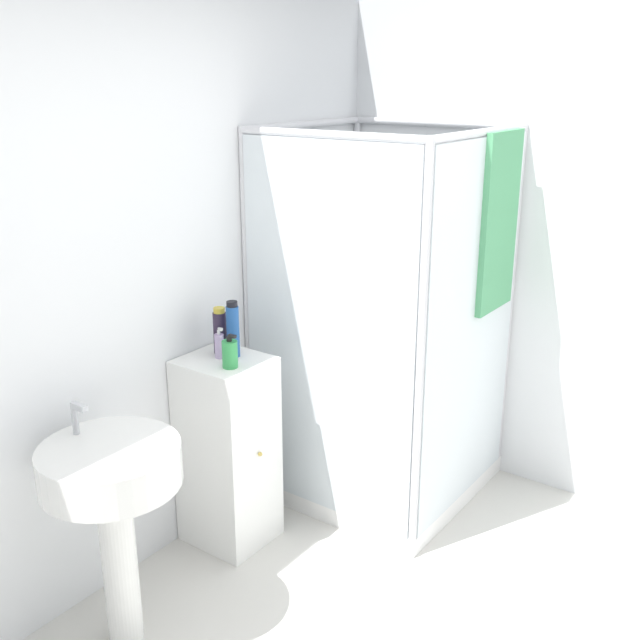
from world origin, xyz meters
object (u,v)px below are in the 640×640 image
at_px(shampoo_bottle_blue, 233,330).
at_px(lotion_bottle_white, 219,346).
at_px(sink, 112,489).
at_px(shampoo_bottle_tall_black, 220,331).
at_px(soap_dispenser, 230,354).

xyz_separation_m(shampoo_bottle_blue, lotion_bottle_white, (-0.05, 0.04, -0.07)).
relative_size(shampoo_bottle_blue, lotion_bottle_white, 1.80).
relative_size(sink, lotion_bottle_white, 6.76).
bearing_deg(shampoo_bottle_tall_black, sink, -166.56).
height_order(soap_dispenser, shampoo_bottle_blue, shampoo_bottle_blue).
distance_m(shampoo_bottle_tall_black, lotion_bottle_white, 0.08).
height_order(shampoo_bottle_blue, lotion_bottle_white, shampoo_bottle_blue).
xyz_separation_m(sink, shampoo_bottle_blue, (0.81, 0.12, 0.37)).
bearing_deg(soap_dispenser, lotion_bottle_white, 63.66).
distance_m(soap_dispenser, shampoo_bottle_blue, 0.15).
xyz_separation_m(soap_dispenser, lotion_bottle_white, (0.06, 0.12, -0.00)).
bearing_deg(soap_dispenser, shampoo_bottle_blue, 35.72).
bearing_deg(soap_dispenser, shampoo_bottle_tall_black, 55.67).
relative_size(sink, soap_dispenser, 6.34).
height_order(sink, soap_dispenser, soap_dispenser).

